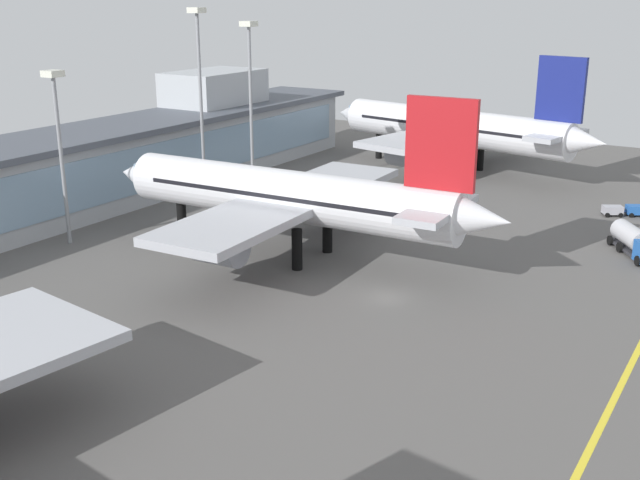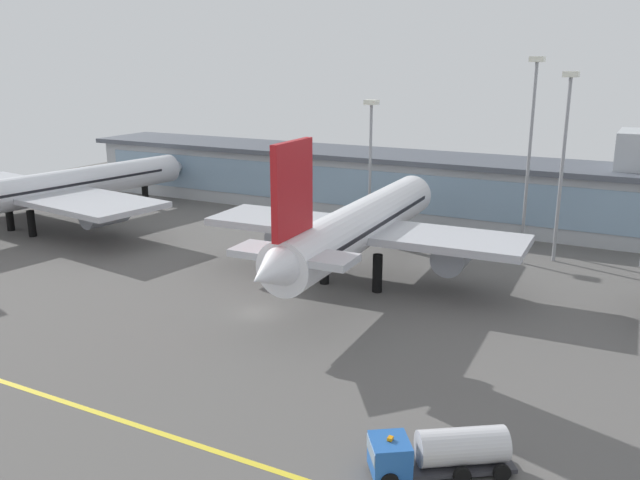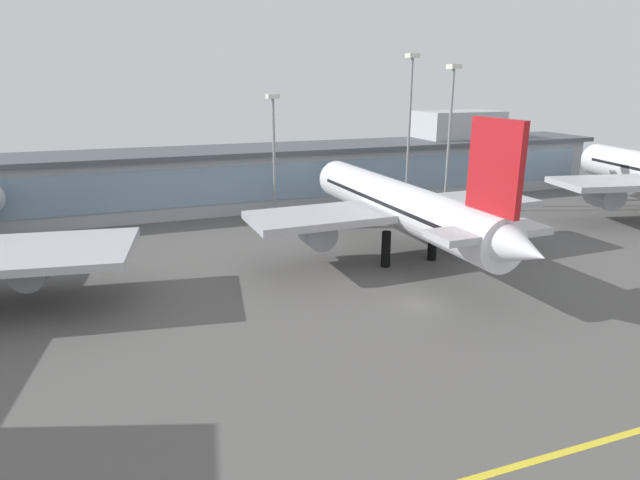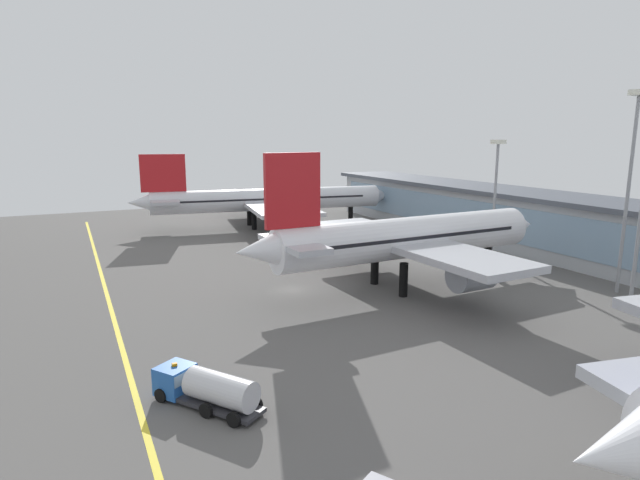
{
  "view_description": "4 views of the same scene",
  "coord_description": "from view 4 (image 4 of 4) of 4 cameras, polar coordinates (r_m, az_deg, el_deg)",
  "views": [
    {
      "loc": [
        -60.08,
        -29.35,
        26.95
      ],
      "look_at": [
        -5.22,
        4.22,
        6.37
      ],
      "focal_mm": 43.15,
      "sensor_mm": 36.0,
      "label": 1
    },
    {
      "loc": [
        35.19,
        -52.71,
        24.97
      ],
      "look_at": [
        1.99,
        10.48,
        5.44
      ],
      "focal_mm": 37.05,
      "sensor_mm": 36.0,
      "label": 2
    },
    {
      "loc": [
        -25.72,
        -42.19,
        21.35
      ],
      "look_at": [
        -8.74,
        4.5,
        6.37
      ],
      "focal_mm": 29.92,
      "sensor_mm": 36.0,
      "label": 3
    },
    {
      "loc": [
        61.33,
        -25.44,
        19.95
      ],
      "look_at": [
        -8.55,
        8.28,
        4.48
      ],
      "focal_mm": 29.49,
      "sensor_mm": 36.0,
      "label": 4
    }
  ],
  "objects": [
    {
      "name": "ground_plane",
      "position": [
        69.33,
        -3.11,
        -5.47
      ],
      "size": [
        180.0,
        180.0,
        0.0
      ],
      "primitive_type": "plane",
      "color": "#5B5956"
    },
    {
      "name": "taxiway_centreline_stripe",
      "position": [
        64.59,
        -21.59,
        -7.53
      ],
      "size": [
        144.0,
        0.5,
        0.01
      ],
      "primitive_type": "cube",
      "color": "yellow",
      "rests_on": "ground"
    },
    {
      "name": "terminal_building",
      "position": [
        95.37,
        25.07,
        1.55
      ],
      "size": [
        126.42,
        14.0,
        15.42
      ],
      "color": "#ADB2B7",
      "rests_on": "ground"
    },
    {
      "name": "airliner_near_left",
      "position": [
        116.99,
        -5.78,
        4.32
      ],
      "size": [
        45.26,
        58.67,
        16.2
      ],
      "rotation": [
        0.0,
        0.0,
        1.43
      ],
      "color": "black",
      "rests_on": "ground"
    },
    {
      "name": "airliner_near_right",
      "position": [
        70.09,
        9.39,
        0.15
      ],
      "size": [
        37.54,
        47.18,
        18.07
      ],
      "rotation": [
        0.0,
        0.0,
        1.61
      ],
      "color": "black",
      "rests_on": "ground"
    },
    {
      "name": "fuel_tanker_truck",
      "position": [
        41.65,
        -12.46,
        -15.29
      ],
      "size": [
        8.83,
        7.13,
        2.9
      ],
      "rotation": [
        0.0,
        0.0,
        3.74
      ],
      "color": "black",
      "rests_on": "ground"
    },
    {
      "name": "apron_light_mast_west",
      "position": [
        75.99,
        30.69,
        7.06
      ],
      "size": [
        1.8,
        1.8,
        25.4
      ],
      "color": "gray",
      "rests_on": "ground"
    },
    {
      "name": "apron_light_mast_east",
      "position": [
        91.56,
        18.56,
        6.36
      ],
      "size": [
        1.8,
        1.8,
        19.29
      ],
      "color": "gray",
      "rests_on": "ground"
    }
  ]
}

